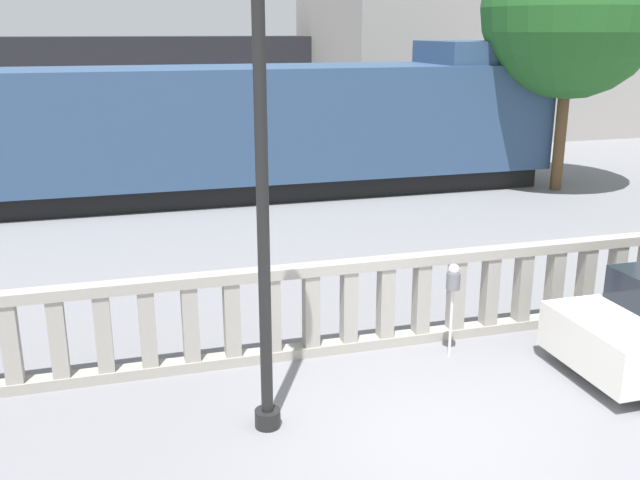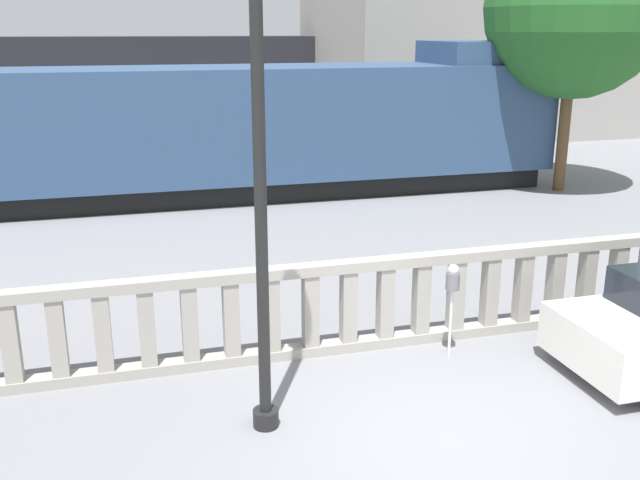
{
  "view_description": "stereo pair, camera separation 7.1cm",
  "coord_description": "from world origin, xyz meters",
  "px_view_note": "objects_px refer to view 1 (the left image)",
  "views": [
    {
      "loc": [
        -3.16,
        -6.15,
        4.26
      ],
      "look_at": [
        -0.39,
        3.4,
        1.31
      ],
      "focal_mm": 40.0,
      "sensor_mm": 36.0,
      "label": 1
    },
    {
      "loc": [
        -3.09,
        -6.17,
        4.26
      ],
      "look_at": [
        -0.39,
        3.4,
        1.31
      ],
      "focal_mm": 40.0,
      "sensor_mm": 36.0,
      "label": 2
    }
  ],
  "objects_px": {
    "lamppost": "(261,149)",
    "train_near": "(80,135)",
    "parking_meter": "(453,283)",
    "tree_left": "(572,8)",
    "train_far": "(265,80)"
  },
  "relations": [
    {
      "from": "train_near",
      "to": "train_far",
      "type": "bearing_deg",
      "value": 61.36
    },
    {
      "from": "lamppost",
      "to": "tree_left",
      "type": "xyz_separation_m",
      "value": [
        10.23,
        9.79,
        1.67
      ]
    },
    {
      "from": "lamppost",
      "to": "parking_meter",
      "type": "xyz_separation_m",
      "value": [
        2.74,
        1.06,
        -2.06
      ]
    },
    {
      "from": "lamppost",
      "to": "tree_left",
      "type": "distance_m",
      "value": 14.26
    },
    {
      "from": "parking_meter",
      "to": "tree_left",
      "type": "relative_size",
      "value": 0.18
    },
    {
      "from": "lamppost",
      "to": "train_near",
      "type": "xyz_separation_m",
      "value": [
        -2.18,
        11.47,
        -1.35
      ]
    },
    {
      "from": "tree_left",
      "to": "train_far",
      "type": "bearing_deg",
      "value": 107.69
    },
    {
      "from": "train_far",
      "to": "tree_left",
      "type": "xyz_separation_m",
      "value": [
        4.91,
        -15.4,
        2.72
      ]
    },
    {
      "from": "train_near",
      "to": "tree_left",
      "type": "distance_m",
      "value": 12.88
    },
    {
      "from": "parking_meter",
      "to": "tree_left",
      "type": "height_order",
      "value": "tree_left"
    },
    {
      "from": "train_near",
      "to": "train_far",
      "type": "relative_size",
      "value": 0.9
    },
    {
      "from": "train_near",
      "to": "train_far",
      "type": "distance_m",
      "value": 15.65
    },
    {
      "from": "lamppost",
      "to": "train_far",
      "type": "distance_m",
      "value": 25.77
    },
    {
      "from": "lamppost",
      "to": "parking_meter",
      "type": "height_order",
      "value": "lamppost"
    },
    {
      "from": "train_near",
      "to": "tree_left",
      "type": "relative_size",
      "value": 3.51
    }
  ]
}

